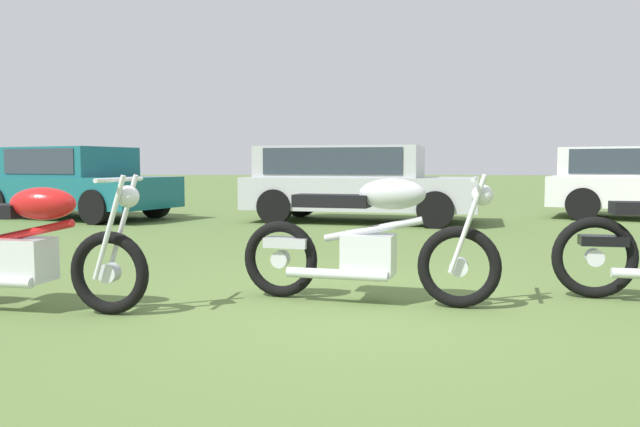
{
  "coord_description": "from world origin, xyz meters",
  "views": [
    {
      "loc": [
        -0.06,
        -4.73,
        1.09
      ],
      "look_at": [
        -0.38,
        0.8,
        0.65
      ],
      "focal_mm": 34.83,
      "sensor_mm": 36.0,
      "label": 1
    }
  ],
  "objects_px": {
    "motorcycle_red": "(23,247)",
    "car_teal": "(74,179)",
    "car_silver": "(351,178)",
    "motorcycle_silver": "(369,241)"
  },
  "relations": [
    {
      "from": "motorcycle_red",
      "to": "car_teal",
      "type": "distance_m",
      "value": 8.43
    },
    {
      "from": "car_teal",
      "to": "car_silver",
      "type": "relative_size",
      "value": 0.97
    },
    {
      "from": "car_silver",
      "to": "motorcycle_silver",
      "type": "bearing_deg",
      "value": -76.84
    },
    {
      "from": "motorcycle_red",
      "to": "car_teal",
      "type": "bearing_deg",
      "value": 120.34
    },
    {
      "from": "car_teal",
      "to": "car_silver",
      "type": "distance_m",
      "value": 5.61
    },
    {
      "from": "motorcycle_red",
      "to": "motorcycle_silver",
      "type": "relative_size",
      "value": 1.01
    },
    {
      "from": "motorcycle_red",
      "to": "motorcycle_silver",
      "type": "height_order",
      "value": "same"
    },
    {
      "from": "motorcycle_red",
      "to": "car_teal",
      "type": "height_order",
      "value": "car_teal"
    },
    {
      "from": "motorcycle_red",
      "to": "car_teal",
      "type": "relative_size",
      "value": 0.46
    },
    {
      "from": "motorcycle_silver",
      "to": "car_silver",
      "type": "height_order",
      "value": "car_silver"
    }
  ]
}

